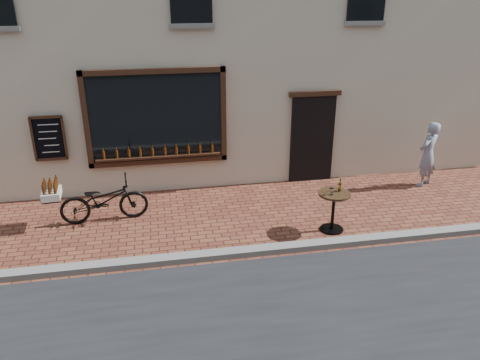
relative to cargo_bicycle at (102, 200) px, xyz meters
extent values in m
plane|color=#5C291D|center=(3.15, -2.11, -0.49)|extent=(90.00, 90.00, 0.00)
cube|color=slate|center=(3.15, -1.91, -0.43)|extent=(90.00, 0.25, 0.12)
cube|color=black|center=(1.25, 1.34, 1.36)|extent=(3.00, 0.06, 2.00)
cube|color=black|center=(1.25, 1.32, 2.42)|extent=(3.24, 0.10, 0.12)
cube|color=black|center=(1.25, 1.32, 0.30)|extent=(3.24, 0.10, 0.12)
cube|color=black|center=(-0.31, 1.32, 1.36)|extent=(0.12, 0.10, 2.24)
cube|color=black|center=(2.81, 1.32, 1.36)|extent=(0.12, 0.10, 2.24)
cube|color=black|center=(1.25, 1.27, 0.43)|extent=(2.90, 0.16, 0.05)
cube|color=black|center=(5.05, 1.35, 0.61)|extent=(1.10, 0.10, 2.20)
cube|color=black|center=(5.05, 1.32, 1.77)|extent=(1.30, 0.10, 0.12)
cube|color=black|center=(-1.15, 1.33, 1.01)|extent=(0.62, 0.04, 0.92)
cylinder|color=#3D1C07|center=(0.00, 1.27, 0.55)|extent=(0.06, 0.06, 0.19)
cylinder|color=#3D1C07|center=(0.28, 1.27, 0.55)|extent=(0.06, 0.06, 0.19)
cylinder|color=#3D1C07|center=(0.56, 1.27, 0.55)|extent=(0.06, 0.06, 0.19)
cylinder|color=#3D1C07|center=(0.83, 1.27, 0.55)|extent=(0.06, 0.06, 0.19)
cylinder|color=#3D1C07|center=(1.11, 1.27, 0.55)|extent=(0.06, 0.06, 0.19)
cylinder|color=#3D1C07|center=(1.39, 1.27, 0.55)|extent=(0.06, 0.06, 0.19)
cylinder|color=#3D1C07|center=(1.67, 1.27, 0.55)|extent=(0.06, 0.06, 0.19)
cylinder|color=#3D1C07|center=(1.94, 1.27, 0.55)|extent=(0.06, 0.06, 0.19)
cylinder|color=#3D1C07|center=(2.22, 1.27, 0.55)|extent=(0.06, 0.06, 0.19)
cylinder|color=#3D1C07|center=(2.50, 1.27, 0.55)|extent=(0.06, 0.06, 0.19)
imported|color=black|center=(0.04, 0.00, -0.01)|extent=(1.86, 0.77, 0.95)
cube|color=black|center=(-0.97, -0.08, 0.17)|extent=(0.40, 0.53, 0.03)
cube|color=beige|center=(-0.97, -0.08, 0.26)|extent=(0.40, 0.56, 0.15)
cylinder|color=#3D1C07|center=(-0.85, -0.26, 0.43)|extent=(0.06, 0.06, 0.20)
cylinder|color=#3D1C07|center=(-0.95, -0.26, 0.43)|extent=(0.06, 0.06, 0.20)
cylinder|color=#3D1C07|center=(-1.06, -0.27, 0.43)|extent=(0.06, 0.06, 0.20)
cylinder|color=#3D1C07|center=(-0.86, -0.13, 0.43)|extent=(0.06, 0.06, 0.20)
cylinder|color=#3D1C07|center=(-0.96, -0.14, 0.43)|extent=(0.06, 0.06, 0.20)
cylinder|color=#3D1C07|center=(-1.07, -0.15, 0.43)|extent=(0.06, 0.06, 0.20)
cylinder|color=#3D1C07|center=(-0.87, 0.00, 0.43)|extent=(0.06, 0.06, 0.20)
cylinder|color=#3D1C07|center=(-0.97, -0.01, 0.43)|extent=(0.06, 0.06, 0.20)
cylinder|color=#3D1C07|center=(-1.08, -0.02, 0.43)|extent=(0.06, 0.06, 0.20)
cylinder|color=#3D1C07|center=(-0.88, 0.12, 0.43)|extent=(0.06, 0.06, 0.20)
cylinder|color=black|center=(4.64, -1.29, -0.47)|extent=(0.48, 0.48, 0.03)
cylinder|color=black|center=(4.64, -1.29, -0.07)|extent=(0.07, 0.07, 0.76)
cylinder|color=black|center=(4.64, -1.29, 0.33)|extent=(0.65, 0.65, 0.04)
cylinder|color=gold|center=(4.77, -1.23, 0.45)|extent=(0.07, 0.07, 0.07)
cylinder|color=white|center=(4.53, -1.37, 0.42)|extent=(0.08, 0.08, 0.14)
imported|color=gray|center=(7.77, 0.51, 0.33)|extent=(0.71, 0.64, 1.63)
camera|label=1|loc=(1.20, -9.30, 4.20)|focal=35.00mm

